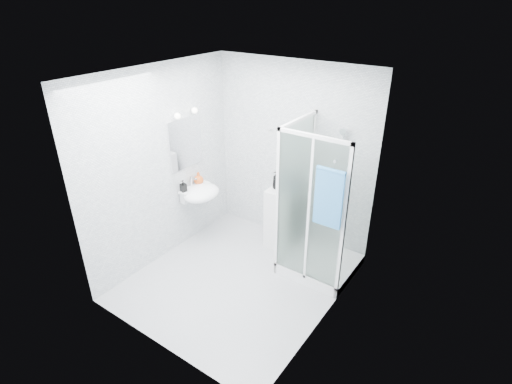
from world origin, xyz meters
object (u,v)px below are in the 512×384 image
Objects in this scene: soap_dispenser_orange at (199,178)px; storage_cabinet at (281,218)px; hand_towel at (329,197)px; soap_dispenser_black at (183,186)px; wall_basin at (200,193)px; shampoo_bottle_a at (276,180)px; shampoo_bottle_b at (290,182)px; shower_enclosure at (313,241)px.

storage_cabinet is at bearing 22.37° from soap_dispenser_orange.
hand_towel is 4.10× the size of soap_dispenser_black.
wall_basin is 0.81× the size of hand_towel.
shampoo_bottle_a reaches higher than soap_dispenser_black.
wall_basin is 3.07× the size of soap_dispenser_orange.
soap_dispenser_black is at bearing -177.15° from hand_towel.
hand_towel is at bearing -36.05° from storage_cabinet.
soap_dispenser_orange is at bearing 174.74° from hand_towel.
storage_cabinet is 5.28× the size of soap_dispenser_black.
soap_dispenser_orange reaches higher than storage_cabinet.
shower_enclosure is at bearing -28.15° from shampoo_bottle_b.
wall_basin is 1.21m from storage_cabinet.
shampoo_bottle_a is at bearing 178.74° from storage_cabinet.
shower_enclosure is at bearing 15.89° from soap_dispenser_black.
wall_basin is at bearing -152.95° from storage_cabinet.
shower_enclosure is at bearing -23.46° from storage_cabinet.
shower_enclosure is 7.76× the size of shampoo_bottle_b.
soap_dispenser_black is (-2.11, -0.10, -0.42)m from hand_towel.
shampoo_bottle_b reaches higher than wall_basin.
storage_cabinet is 0.58m from shampoo_bottle_b.
storage_cabinet is 3.47× the size of shampoo_bottle_b.
shower_enclosure is 1.85m from soap_dispenser_orange.
hand_towel is 2.69× the size of shampoo_bottle_b.
storage_cabinet is at bearing 158.90° from shower_enclosure.
shampoo_bottle_a is 1.28m from soap_dispenser_black.
wall_basin is at bearing -150.61° from shampoo_bottle_b.
shower_enclosure is 10.97× the size of soap_dispenser_orange.
shampoo_bottle_a is (-1.07, 0.65, -0.34)m from hand_towel.
shampoo_bottle_b reaches higher than soap_dispenser_orange.
shampoo_bottle_b is at bearing 22.90° from soap_dispenser_orange.
hand_towel is 1.18m from shampoo_bottle_b.
shower_enclosure is 1.91m from soap_dispenser_black.
soap_dispenser_black is (-0.01, -0.30, -0.01)m from soap_dispenser_orange.
shampoo_bottle_b is 1.41× the size of soap_dispenser_orange.
shower_enclosure is at bearing -18.51° from shampoo_bottle_a.
soap_dispenser_orange is (-1.76, -0.21, 0.51)m from shower_enclosure.
soap_dispenser_orange is (-2.09, 0.19, -0.41)m from hand_towel.
hand_towel reaches higher than storage_cabinet.
shampoo_bottle_b is 1.31m from soap_dispenser_orange.
soap_dispenser_orange is at bearing -157.10° from shampoo_bottle_b.
wall_basin is at bearing 57.17° from soap_dispenser_black.
shampoo_bottle_b reaches higher than shampoo_bottle_a.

